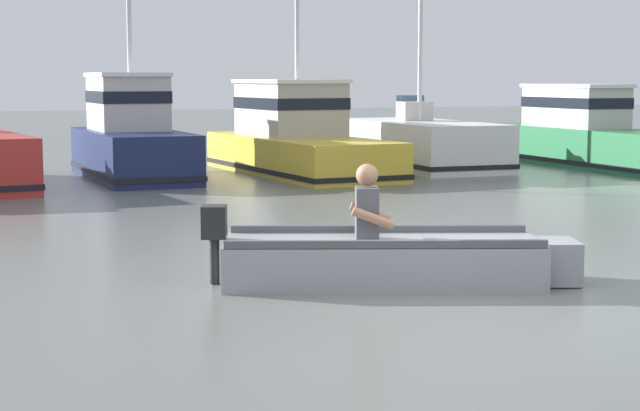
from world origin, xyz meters
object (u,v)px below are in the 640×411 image
(rowboat_with_person, at_px, (389,258))
(moored_boat_yellow, at_px, (297,139))
(moored_boat_white, at_px, (421,145))
(moored_boat_green, at_px, (585,136))
(moored_boat_navy, at_px, (131,139))

(rowboat_with_person, height_order, moored_boat_yellow, moored_boat_yellow)
(moored_boat_yellow, xyz_separation_m, moored_boat_white, (3.16, 0.47, -0.22))
(moored_boat_white, bearing_deg, moored_boat_yellow, -171.51)
(moored_boat_white, bearing_deg, rowboat_with_person, -116.54)
(moored_boat_yellow, bearing_deg, moored_boat_green, -4.91)
(moored_boat_navy, xyz_separation_m, moored_boat_yellow, (3.52, -0.03, -0.06))
(moored_boat_yellow, bearing_deg, moored_boat_white, 8.49)
(rowboat_with_person, height_order, moored_boat_green, moored_boat_green)
(rowboat_with_person, distance_m, moored_boat_yellow, 12.42)
(moored_boat_navy, bearing_deg, moored_boat_yellow, -0.42)
(rowboat_with_person, bearing_deg, moored_boat_yellow, 75.62)
(moored_boat_navy, relative_size, moored_boat_green, 0.71)
(moored_boat_navy, distance_m, moored_boat_white, 6.70)
(rowboat_with_person, xyz_separation_m, moored_boat_yellow, (3.08, 12.02, 0.48))
(rowboat_with_person, bearing_deg, moored_boat_green, 49.21)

